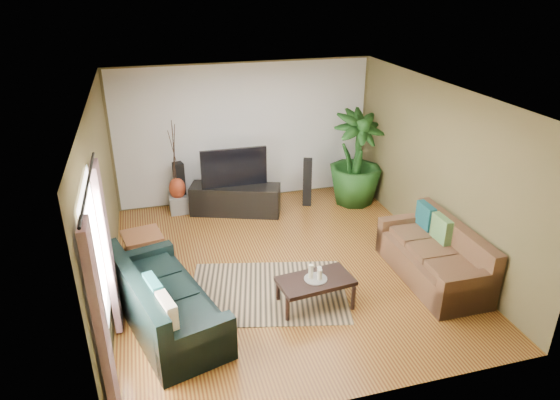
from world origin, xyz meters
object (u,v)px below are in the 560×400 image
object	(u,v)px
side_table	(144,251)
speaker_left	(180,187)
tv_stand	(235,200)
sofa_left	(166,296)
pedestal	(179,204)
potted_plant	(356,158)
vase	(177,188)
coffee_table	(315,292)
sofa_right	(433,253)
speaker_right	(307,182)
television	(234,167)

from	to	relation	value
side_table	speaker_left	bearing A→B (deg)	69.51
tv_stand	speaker_left	size ratio (longest dim) A/B	1.74
sofa_left	pedestal	distance (m)	3.37
sofa_left	potted_plant	world-z (taller)	potted_plant
side_table	vase	bearing A→B (deg)	70.13
sofa_left	coffee_table	world-z (taller)	sofa_left
speaker_left	pedestal	size ratio (longest dim) A/B	2.86
tv_stand	side_table	xyz separation A→B (m)	(-1.71, -1.55, 0.02)
sofa_right	vase	distance (m)	4.75
sofa_left	vase	bearing A→B (deg)	-23.85
sofa_right	coffee_table	world-z (taller)	sofa_right
coffee_table	speaker_left	size ratio (longest dim) A/B	1.04
tv_stand	speaker_right	xyz separation A→B (m)	(1.43, 0.01, 0.19)
side_table	speaker_right	bearing A→B (deg)	26.41
sofa_right	side_table	distance (m)	4.34
television	side_table	size ratio (longest dim) A/B	2.08
television	speaker_left	size ratio (longest dim) A/B	1.27
sofa_right	speaker_left	world-z (taller)	speaker_left
sofa_left	pedestal	size ratio (longest dim) A/B	6.41
sofa_left	speaker_right	size ratio (longest dim) A/B	2.28
sofa_left	pedestal	xyz separation A→B (m)	(0.43, 3.34, -0.26)
coffee_table	television	distance (m)	3.27
sofa_right	coffee_table	size ratio (longest dim) A/B	1.93
pedestal	speaker_left	bearing A→B (deg)	57.38
sofa_left	sofa_right	world-z (taller)	same
coffee_table	speaker_left	bearing A→B (deg)	105.77
sofa_right	vase	bearing A→B (deg)	-133.68
television	side_table	bearing A→B (deg)	-137.61
speaker_right	sofa_right	bearing A→B (deg)	-52.66
sofa_left	speaker_left	xyz separation A→B (m)	(0.49, 3.42, 0.05)
coffee_table	speaker_left	world-z (taller)	speaker_left
sofa_right	speaker_right	bearing A→B (deg)	-161.92
coffee_table	potted_plant	bearing A→B (deg)	51.51
coffee_table	tv_stand	world-z (taller)	tv_stand
pedestal	vase	world-z (taller)	vase
television	side_table	world-z (taller)	television
side_table	television	bearing A→B (deg)	42.39
tv_stand	television	distance (m)	0.64
sofa_right	television	distance (m)	3.85
sofa_right	tv_stand	distance (m)	3.80
television	speaker_left	world-z (taller)	television
speaker_left	pedestal	distance (m)	0.33
tv_stand	side_table	size ratio (longest dim) A/B	2.83
tv_stand	pedestal	world-z (taller)	tv_stand
speaker_right	potted_plant	distance (m)	1.04
sofa_right	speaker_right	world-z (taller)	speaker_right
speaker_right	sofa_left	bearing A→B (deg)	-114.33
coffee_table	vase	bearing A→B (deg)	107.04
sofa_left	tv_stand	distance (m)	3.35
sofa_left	vase	world-z (taller)	sofa_left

